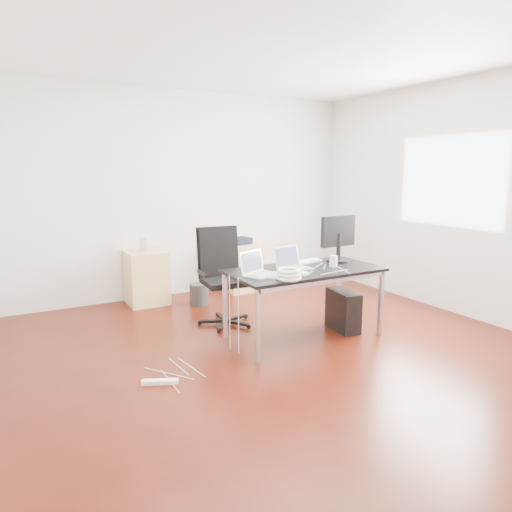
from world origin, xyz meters
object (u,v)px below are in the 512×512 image
filing_cabinet_left (147,277)px  pc_tower (343,310)px  filing_cabinet_right (241,267)px  office_chair (223,271)px  desk (304,274)px

filing_cabinet_left → pc_tower: bearing=-51.9°
filing_cabinet_right → office_chair: bearing=-125.5°
desk → pc_tower: (0.49, -0.05, -0.46)m
desk → pc_tower: size_ratio=3.56×
desk → office_chair: (-0.55, 0.83, -0.07)m
office_chair → desk: bearing=-51.4°
office_chair → filing_cabinet_right: size_ratio=1.54×
pc_tower → desk: bearing=-177.2°
filing_cabinet_right → pc_tower: filing_cabinet_right is taller
office_chair → filing_cabinet_left: (-0.56, 1.17, -0.26)m
filing_cabinet_right → filing_cabinet_left: bearing=180.0°
filing_cabinet_left → filing_cabinet_right: same height
desk → office_chair: office_chair is taller
filing_cabinet_right → pc_tower: size_ratio=1.56×
desk → filing_cabinet_left: desk is taller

